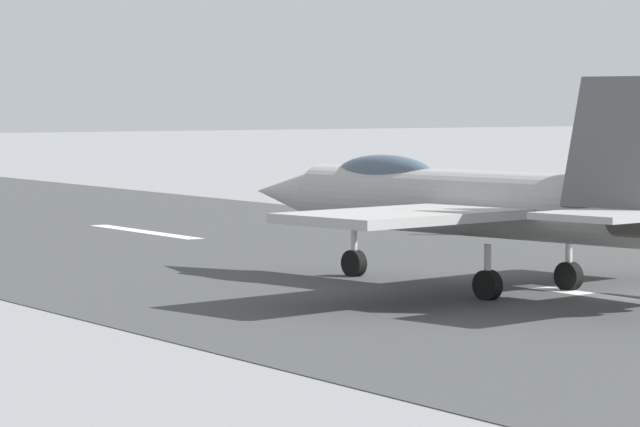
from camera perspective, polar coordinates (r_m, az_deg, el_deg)
The scene contains 5 objects.
ground_plane at distance 44.18m, azimuth 9.63°, elevation -2.78°, with size 400.00×400.00×0.00m, color gray.
runway_strip at distance 44.17m, azimuth 9.65°, elevation -2.77°, with size 240.00×26.00×0.02m.
fighter_jet at distance 45.53m, azimuth 5.29°, elevation 0.42°, with size 16.51×13.81×5.53m.
crew_person at distance 63.91m, azimuth 4.77°, elevation 0.04°, with size 0.45×0.63×1.67m.
marker_cone_far at distance 74.47m, azimuth 2.38°, elevation 0.15°, with size 0.44×0.44×0.55m, color orange.
Camera 1 is at (-32.34, 29.68, 5.03)m, focal length 97.87 mm.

